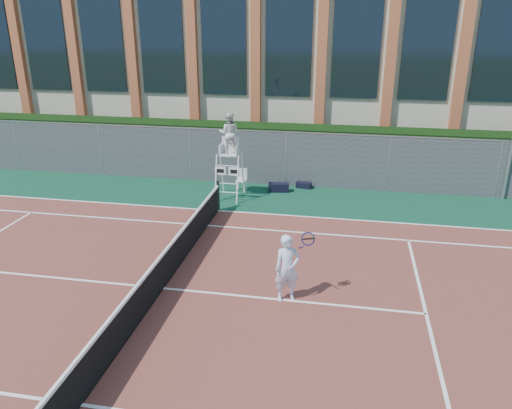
# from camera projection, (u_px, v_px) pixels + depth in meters

# --- Properties ---
(ground) EXTENTS (120.00, 120.00, 0.00)m
(ground) POSITION_uv_depth(u_px,v_px,m) (163.00, 289.00, 12.62)
(ground) COLOR #233814
(apron) EXTENTS (36.00, 20.00, 0.01)m
(apron) POSITION_uv_depth(u_px,v_px,m) (176.00, 271.00, 13.54)
(apron) COLOR #0D3A2D
(apron) RESTS_ON ground
(tennis_court) EXTENTS (23.77, 10.97, 0.02)m
(tennis_court) POSITION_uv_depth(u_px,v_px,m) (163.00, 289.00, 12.61)
(tennis_court) COLOR brown
(tennis_court) RESTS_ON apron
(tennis_net) EXTENTS (0.10, 11.30, 1.10)m
(tennis_net) POSITION_uv_depth(u_px,v_px,m) (162.00, 270.00, 12.43)
(tennis_net) COLOR black
(tennis_net) RESTS_ON ground
(fence) EXTENTS (40.00, 0.06, 2.20)m
(fence) POSITION_uv_depth(u_px,v_px,m) (238.00, 157.00, 20.33)
(fence) COLOR #595E60
(fence) RESTS_ON ground
(hedge) EXTENTS (40.00, 1.40, 2.20)m
(hedge) POSITION_uv_depth(u_px,v_px,m) (244.00, 150.00, 21.43)
(hedge) COLOR black
(hedge) RESTS_ON ground
(building) EXTENTS (45.00, 10.60, 8.22)m
(building) POSITION_uv_depth(u_px,v_px,m) (272.00, 61.00, 27.67)
(building) COLOR beige
(building) RESTS_ON ground
(umpire_chair) EXTENTS (0.91, 1.41, 3.28)m
(umpire_chair) POSITION_uv_depth(u_px,v_px,m) (229.00, 136.00, 18.24)
(umpire_chair) COLOR white
(umpire_chair) RESTS_ON ground
(plastic_chair) EXTENTS (0.41, 0.41, 0.88)m
(plastic_chair) POSITION_uv_depth(u_px,v_px,m) (242.00, 178.00, 19.62)
(plastic_chair) COLOR silver
(plastic_chair) RESTS_ON apron
(sports_bag_near) EXTENTS (0.84, 0.45, 0.34)m
(sports_bag_near) POSITION_uv_depth(u_px,v_px,m) (279.00, 187.00, 19.58)
(sports_bag_near) COLOR black
(sports_bag_near) RESTS_ON apron
(sports_bag_far) EXTENTS (0.63, 0.35, 0.24)m
(sports_bag_far) POSITION_uv_depth(u_px,v_px,m) (304.00, 185.00, 20.02)
(sports_bag_far) COLOR black
(sports_bag_far) RESTS_ON apron
(tennis_player) EXTENTS (1.00, 0.74, 1.70)m
(tennis_player) POSITION_uv_depth(u_px,v_px,m) (287.00, 268.00, 11.83)
(tennis_player) COLOR silver
(tennis_player) RESTS_ON tennis_court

